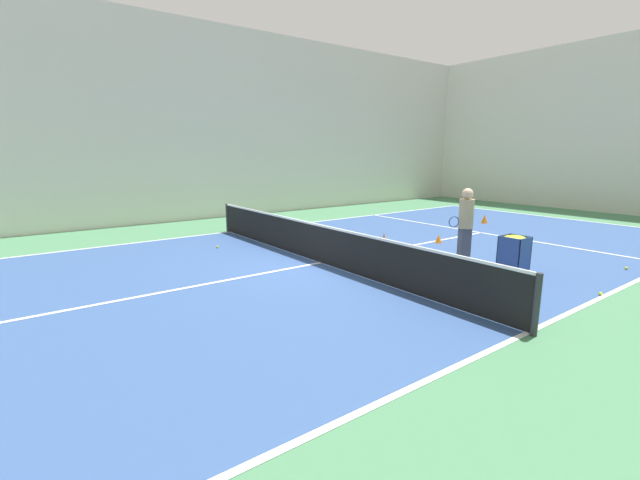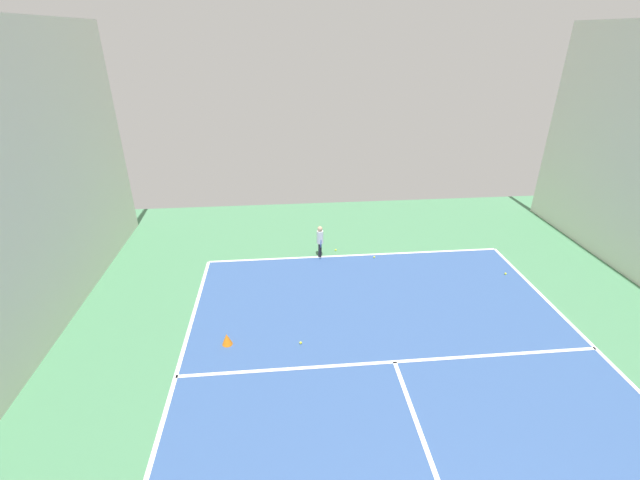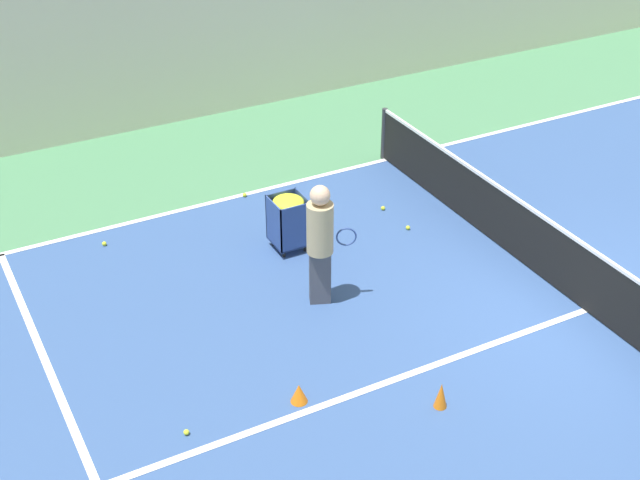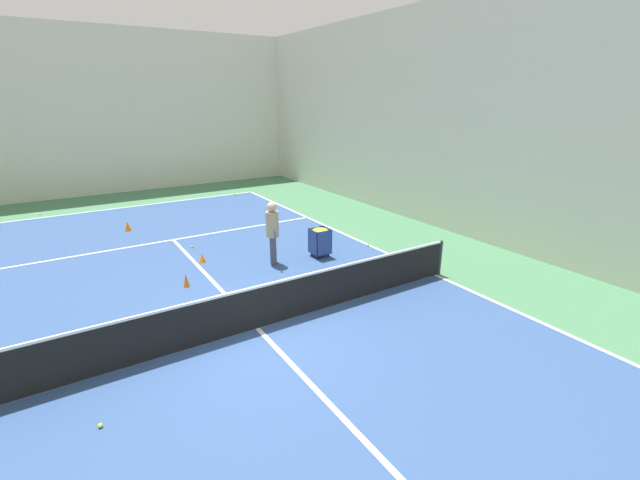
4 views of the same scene
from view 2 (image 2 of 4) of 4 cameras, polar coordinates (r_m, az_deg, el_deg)
The scene contains 8 objects.
line_baseline_near at distance 15.55m, azimuth 4.79°, elevation -2.03°, with size 10.49×0.10×0.00m, color white.
line_service_near at distance 11.05m, azimuth 9.91°, elevation -15.71°, with size 10.49×0.10×0.00m, color white.
player_near_baseline at distance 15.13m, azimuth 0.01°, elevation 0.07°, with size 0.27×0.58×1.17m.
training_cone_4 at distance 11.55m, azimuth -12.30°, elevation -12.79°, with size 0.27×0.27×0.32m, color orange.
tennis_ball_4 at distance 15.80m, azimuth 2.11°, elevation -1.34°, with size 0.07×0.07×0.07m, color yellow.
tennis_ball_6 at distance 15.57m, azimuth 23.50°, elevation -4.13°, with size 0.07×0.07×0.07m, color yellow.
tennis_ball_8 at distance 11.40m, azimuth -2.60°, elevation -13.52°, with size 0.07×0.07×0.07m, color yellow.
tennis_ball_14 at distance 15.42m, azimuth 7.25°, elevation -2.27°, with size 0.07×0.07×0.07m, color yellow.
Camera 2 is at (2.59, 1.06, 7.28)m, focal length 24.00 mm.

